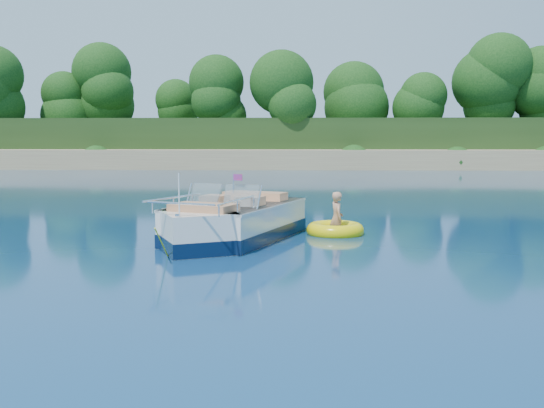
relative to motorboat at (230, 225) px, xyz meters
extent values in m
plane|color=#0A214C|center=(-1.17, -2.57, -0.37)|extent=(160.00, 160.00, 0.00)
cube|color=#937855|center=(-1.17, 35.43, 0.13)|extent=(170.00, 8.00, 2.00)
cube|color=#1C3113|center=(-1.17, 62.43, 0.63)|extent=(170.00, 56.00, 6.00)
cylinder|color=black|center=(-19.17, 37.93, 2.73)|extent=(0.44, 0.44, 3.20)
sphere|color=black|center=(-19.17, 37.93, 5.77)|extent=(5.28, 5.28, 5.28)
cylinder|color=black|center=(-1.17, 39.43, 2.93)|extent=(0.44, 0.44, 3.60)
sphere|color=black|center=(-1.17, 39.43, 6.35)|extent=(5.94, 5.94, 5.94)
cylinder|color=black|center=(18.83, 37.43, 2.43)|extent=(0.44, 0.44, 2.60)
sphere|color=black|center=(18.83, 37.43, 4.90)|extent=(4.29, 4.29, 4.29)
cube|color=silver|center=(0.14, 0.36, -0.06)|extent=(3.26, 4.29, 1.06)
cube|color=silver|center=(-0.51, -1.33, -0.06)|extent=(1.89, 1.89, 1.06)
cube|color=#081633|center=(0.14, 0.36, -0.21)|extent=(3.30, 4.34, 0.30)
cube|color=#081633|center=(-0.51, -1.33, -0.21)|extent=(1.93, 1.93, 0.30)
cube|color=tan|center=(0.25, 0.64, 0.23)|extent=(2.47, 3.08, 0.10)
cube|color=silver|center=(0.14, 0.36, 0.44)|extent=(3.29, 4.31, 0.06)
cube|color=black|center=(0.89, 2.31, -0.02)|extent=(0.65, 0.53, 0.91)
cube|color=#8C9EA5|center=(-0.54, -0.14, 0.73)|extent=(0.82, 0.62, 0.49)
cube|color=#8C9EA5|center=(0.31, -0.46, 0.73)|extent=(0.83, 0.44, 0.49)
cube|color=#B67B54|center=(-0.38, 0.29, 0.47)|extent=(0.72, 0.72, 0.40)
cube|color=#B67B54|center=(0.47, -0.04, 0.47)|extent=(0.72, 0.72, 0.40)
cube|color=#B67B54|center=(0.50, 1.31, 0.47)|extent=(1.67, 1.08, 0.38)
cube|color=#B67B54|center=(-0.44, -1.15, 0.45)|extent=(1.52, 1.19, 0.34)
cylinder|color=silver|center=(-0.78, -2.05, 0.90)|extent=(0.04, 0.04, 0.86)
cube|color=red|center=(0.22, -0.43, 1.13)|extent=(0.21, 0.09, 0.14)
cube|color=silver|center=(-0.80, -2.09, 0.50)|extent=(0.12, 0.09, 0.05)
cylinder|color=yellow|center=(-1.07, -2.37, -0.02)|extent=(0.04, 1.09, 0.77)
torus|color=yellow|center=(2.51, 1.14, -0.28)|extent=(1.60, 1.60, 0.38)
torus|color=red|center=(2.51, 1.14, -0.26)|extent=(1.32, 1.32, 0.12)
imported|color=tan|center=(2.54, 1.21, -0.37)|extent=(0.50, 0.79, 1.44)
camera|label=1|loc=(1.41, -13.77, 1.99)|focal=40.00mm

